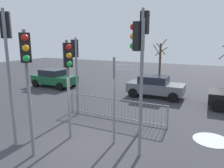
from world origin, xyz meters
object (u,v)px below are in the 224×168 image
Objects in this scene: traffic_light_mid_left at (68,68)px; car_green_near at (54,78)px; traffic_light_mid_right at (7,48)px; direction_sign_post at (115,97)px; traffic_light_foreground_left at (144,44)px; traffic_light_foreground_right at (75,59)px; car_grey_far at (155,86)px; bare_tree_left at (160,58)px; traffic_light_rear_left at (139,58)px; traffic_light_rear_right at (27,67)px.

traffic_light_mid_left is 10.48m from car_green_near.
direction_sign_post is (3.45, 1.66, -1.78)m from traffic_light_mid_right.
traffic_light_mid_right is 5.10m from traffic_light_foreground_left.
traffic_light_foreground_right reaches higher than direction_sign_post.
car_grey_far is 0.96× the size of bare_tree_left.
traffic_light_rear_left is 1.15× the size of bare_tree_left.
traffic_light_mid_right is (-1.69, -1.21, 0.76)m from traffic_light_mid_left.
traffic_light_rear_right is 1.28× the size of direction_sign_post.
traffic_light_rear_left reaches higher than bare_tree_left.
direction_sign_post is (3.36, -2.20, -1.10)m from traffic_light_foreground_right.
car_grey_far is at bearing -149.39° from traffic_light_rear_right.
car_grey_far is at bearing 107.10° from traffic_light_foreground_left.
bare_tree_left is at bearing 101.61° from car_grey_far.
traffic_light_foreground_right is at bearing -105.84° from traffic_light_mid_left.
traffic_light_foreground_right reaches higher than car_grey_far.
direction_sign_post is (1.76, 0.45, -1.02)m from traffic_light_mid_left.
traffic_light_foreground_right is at bearing 178.23° from traffic_light_foreground_left.
traffic_light_mid_right is (-0.09, -3.86, 0.67)m from traffic_light_foreground_right.
bare_tree_left is (-0.65, 17.03, -0.91)m from traffic_light_mid_left.
bare_tree_left is (-0.36, 18.71, -1.14)m from traffic_light_rear_right.
direction_sign_post is at bearing -12.60° from traffic_light_mid_right.
traffic_light_rear_right is 11.58m from car_green_near.
direction_sign_post is at bearing -91.31° from traffic_light_foreground_right.
traffic_light_foreground_left reaches higher than traffic_light_mid_left.
traffic_light_mid_right is at bearing 129.48° from traffic_light_rear_left.
traffic_light_foreground_left is (2.27, 2.01, 0.87)m from traffic_light_mid_left.
traffic_light_mid_right is 18.34m from bare_tree_left.
traffic_light_mid_right reaches higher than car_grey_far.
traffic_light_foreground_left is 1.29× the size of bare_tree_left.
traffic_light_foreground_right is 4.52m from traffic_light_rear_right.
traffic_light_mid_left is 1.18× the size of direction_sign_post.
traffic_light_rear_left is at bearing -79.89° from car_grey_far.
traffic_light_mid_left is 2.21m from traffic_light_mid_right.
bare_tree_left is at bearing 48.46° from traffic_light_mid_right.
car_green_near and car_grey_far have the same top height.
traffic_light_mid_left reaches higher than direction_sign_post.
traffic_light_mid_right is at bearing -149.40° from traffic_light_foreground_right.
traffic_light_rear_right is at bearing 33.16° from traffic_light_mid_left.
bare_tree_left is at bearing 108.70° from traffic_light_foreground_left.
traffic_light_rear_left is 1.08× the size of traffic_light_rear_right.
direction_sign_post is at bearing 176.16° from traffic_light_rear_right.
car_green_near is (-6.93, 8.98, -2.33)m from traffic_light_rear_right.
direction_sign_post is 16.75m from bare_tree_left.
bare_tree_left is (-2.41, 16.58, 0.11)m from direction_sign_post.
car_green_near is 8.54m from car_grey_far.
traffic_light_rear_right is 1.10× the size of car_green_near.
direction_sign_post is (-1.00, 0.40, -1.50)m from traffic_light_rear_left.
traffic_light_mid_right reaches higher than traffic_light_mid_left.
traffic_light_mid_left is 0.76× the size of traffic_light_foreground_left.
traffic_light_foreground_right is 0.81× the size of traffic_light_mid_right.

